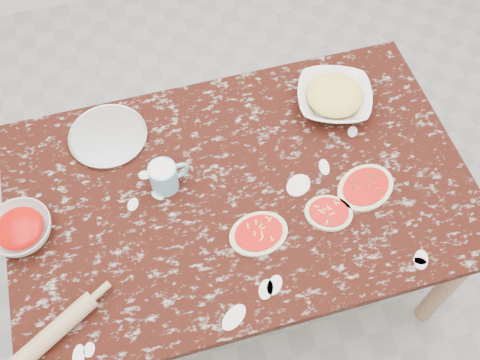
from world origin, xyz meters
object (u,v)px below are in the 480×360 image
Objects in this scene: sauce_bowl at (21,230)px; cheese_bowl at (334,99)px; worktable at (240,199)px; pizza_tray at (108,136)px; flour_mug at (165,176)px; rolling_pin at (55,332)px.

cheese_bowl is (1.18, 0.24, 0.00)m from sauce_bowl.
pizza_tray is (-0.41, 0.34, 0.09)m from worktable.
pizza_tray is 0.46m from sauce_bowl.
flour_mug is (0.49, 0.06, 0.02)m from sauce_bowl.
sauce_bowl is at bearing 100.99° from rolling_pin.
sauce_bowl is at bearing -168.64° from cheese_bowl.
pizza_tray reaches higher than worktable.
sauce_bowl is (-0.33, -0.31, 0.03)m from pizza_tray.
rolling_pin is (0.07, -0.36, -0.00)m from sauce_bowl.
cheese_bowl is 1.96× the size of flour_mug.
cheese_bowl is 1.26m from rolling_pin.
sauce_bowl is 0.74× the size of rolling_pin.
cheese_bowl is at bearing -5.31° from pizza_tray.
rolling_pin is (-0.26, -0.68, 0.02)m from pizza_tray.
worktable is at bearing -17.98° from flour_mug.
pizza_tray is at bearing 69.09° from rolling_pin.
rolling_pin is at bearing -110.91° from pizza_tray.
sauce_bowl is at bearing -173.33° from flour_mug.
flour_mug is at bearing 162.02° from worktable.
flour_mug is (0.16, -0.26, 0.05)m from pizza_tray.
pizza_tray is at bearing 174.69° from cheese_bowl.
pizza_tray is 1.00× the size of rolling_pin.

